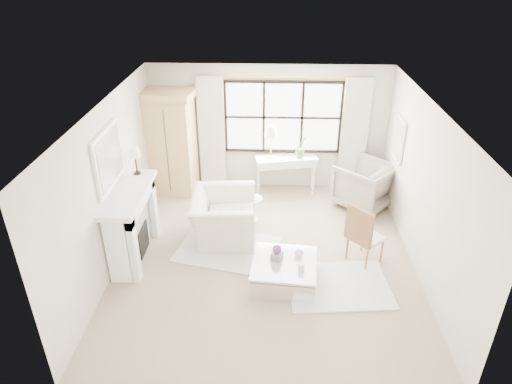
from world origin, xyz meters
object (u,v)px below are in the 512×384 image
(armoire, at_px, (170,143))
(coffee_table, at_px, (284,272))
(club_armchair, at_px, (224,217))
(console_table, at_px, (286,174))

(armoire, xyz_separation_m, coffee_table, (2.36, -2.99, -0.96))
(club_armchair, bearing_deg, coffee_table, -141.66)
(armoire, distance_m, club_armchair, 2.27)
(armoire, bearing_deg, coffee_table, -44.20)
(console_table, height_order, club_armchair, club_armchair)
(armoire, bearing_deg, club_armchair, -45.94)
(console_table, bearing_deg, coffee_table, -102.28)
(coffee_table, bearing_deg, armoire, 133.71)
(club_armchair, height_order, coffee_table, club_armchair)
(console_table, distance_m, coffee_table, 3.13)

